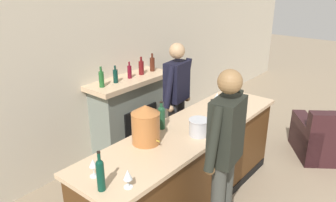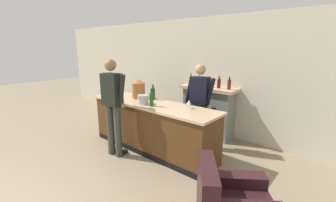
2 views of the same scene
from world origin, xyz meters
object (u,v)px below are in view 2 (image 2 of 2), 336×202
at_px(wine_glass_by_dispenser, 106,92).
at_px(potted_plant_corner, 126,106).
at_px(wine_bottle_merlot_tall, 107,88).
at_px(fireplace_stone, 208,111).
at_px(copper_dispenser, 138,89).
at_px(wine_bottle_chardonnay_pale, 153,93).
at_px(person_bartender, 199,103).
at_px(wine_glass_front_right, 116,89).
at_px(person_customer, 113,104).
at_px(ice_bucket_steel, 143,100).
at_px(wine_glass_back_row, 189,102).
at_px(wine_bottle_cabernet_heavy, 151,98).

bearing_deg(wine_glass_by_dispenser, potted_plant_corner, 127.64).
bearing_deg(wine_bottle_merlot_tall, fireplace_stone, 40.45).
height_order(copper_dispenser, wine_bottle_chardonnay_pale, copper_dispenser).
distance_m(potted_plant_corner, person_bartender, 3.02).
relative_size(potted_plant_corner, wine_glass_front_right, 3.98).
bearing_deg(person_customer, ice_bucket_steel, 57.80).
height_order(person_bartender, wine_bottle_chardonnay_pale, person_bartender).
bearing_deg(copper_dispenser, wine_bottle_merlot_tall, -161.86).
distance_m(copper_dispenser, wine_bottle_merlot_tall, 0.84).
height_order(wine_bottle_merlot_tall, wine_glass_back_row, wine_bottle_merlot_tall).
bearing_deg(potted_plant_corner, copper_dispenser, -30.03).
distance_m(ice_bucket_steel, wine_bottle_merlot_tall, 1.27).
xyz_separation_m(copper_dispenser, wine_glass_back_row, (1.34, -0.00, -0.09)).
bearing_deg(fireplace_stone, wine_glass_back_row, -74.87).
bearing_deg(person_bartender, potted_plant_corner, 171.49).
xyz_separation_m(fireplace_stone, copper_dispenser, (-1.00, -1.27, 0.59)).
bearing_deg(wine_bottle_chardonnay_pale, fireplace_stone, 61.03).
relative_size(person_customer, wine_bottle_cabernet_heavy, 5.58).
height_order(person_bartender, wine_bottle_merlot_tall, person_bartender).
bearing_deg(person_customer, person_bartender, 52.31).
relative_size(person_bartender, wine_glass_front_right, 10.54).
xyz_separation_m(ice_bucket_steel, wine_glass_by_dispenser, (-1.11, -0.08, 0.02)).
relative_size(potted_plant_corner, person_bartender, 0.38).
xyz_separation_m(fireplace_stone, wine_glass_front_right, (-1.71, -1.34, 0.50)).
bearing_deg(copper_dispenser, wine_bottle_cabernet_heavy, -24.20).
height_order(person_bartender, copper_dispenser, person_bartender).
height_order(wine_glass_back_row, wine_glass_by_dispenser, wine_glass_by_dispenser).
distance_m(person_customer, person_bartender, 1.70).
bearing_deg(wine_glass_back_row, potted_plant_corner, 162.02).
relative_size(wine_bottle_chardonnay_pale, wine_bottle_merlot_tall, 0.91).
bearing_deg(potted_plant_corner, wine_bottle_chardonnay_pale, -23.45).
bearing_deg(ice_bucket_steel, wine_glass_by_dispenser, -175.66).
xyz_separation_m(person_customer, wine_glass_front_right, (-0.88, 0.73, 0.07)).
bearing_deg(wine_bottle_chardonnay_pale, ice_bucket_steel, -72.83).
xyz_separation_m(ice_bucket_steel, wine_bottle_cabernet_heavy, (0.23, -0.01, 0.06)).
bearing_deg(fireplace_stone, person_customer, -111.87).
height_order(potted_plant_corner, copper_dispenser, copper_dispenser).
bearing_deg(fireplace_stone, copper_dispenser, -128.23).
distance_m(copper_dispenser, wine_bottle_chardonnay_pale, 0.37).
relative_size(fireplace_stone, wine_bottle_cabernet_heavy, 4.37).
bearing_deg(wine_glass_by_dispenser, wine_bottle_cabernet_heavy, 3.36).
height_order(person_customer, wine_glass_back_row, person_customer).
distance_m(wine_bottle_chardonnay_pale, wine_glass_by_dispenser, 1.10).
relative_size(potted_plant_corner, wine_glass_back_row, 4.10).
bearing_deg(wine_glass_back_row, wine_bottle_cabernet_heavy, -153.64).
bearing_deg(ice_bucket_steel, person_bartender, 49.54).
relative_size(wine_bottle_cabernet_heavy, wine_bottle_merlot_tall, 0.97).
bearing_deg(fireplace_stone, wine_bottle_merlot_tall, -139.55).
xyz_separation_m(potted_plant_corner, ice_bucket_steel, (2.18, -1.30, 0.77)).
bearing_deg(person_customer, wine_glass_front_right, 140.30).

